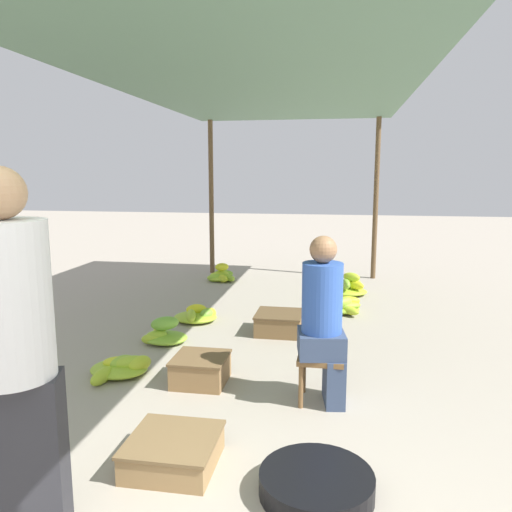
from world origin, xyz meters
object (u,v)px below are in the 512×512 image
Objects in this scene: vendor_seated at (324,318)px; vendor_foreground at (12,357)px; banana_pile_left_1 at (163,335)px; crate_far at (173,451)px; stool at (321,363)px; basin_black at (316,484)px; banana_pile_right_1 at (344,306)px; crate_mid at (201,369)px; banana_pile_right_0 at (347,288)px; banana_pile_left_0 at (122,367)px; crate_near at (279,323)px; banana_pile_left_2 at (198,315)px; banana_pile_left_3 at (221,276)px.

vendor_foreground is at bearing -127.98° from vendor_seated.
banana_pile_left_1 is at bearing 147.23° from vendor_seated.
banana_pile_left_1 is at bearing 111.67° from crate_far.
crate_far is at bearing -129.88° from vendor_seated.
crate_far is at bearing -129.22° from stool.
banana_pile_right_1 is (0.16, 3.63, 0.02)m from basin_black.
banana_pile_left_1 is at bearing 126.19° from crate_mid.
vendor_foreground is 2.93× the size of banana_pile_right_1.
banana_pile_right_1 is (1.50, 4.19, -0.83)m from vendor_foreground.
vendor_foreground reaches higher than banana_pile_right_0.
banana_pile_left_0 is 0.96× the size of banana_pile_right_1.
crate_near is (0.80, 3.28, -0.80)m from vendor_foreground.
crate_mid reaches higher than crate_near.
basin_black is 1.65m from crate_mid.
vendor_seated is 2.05m from banana_pile_left_1.
banana_pile_left_1 is 3.03m from banana_pile_right_0.
crate_far is (0.88, -1.21, 0.02)m from banana_pile_left_0.
crate_far is at bearing -96.82° from crate_near.
banana_pile_left_1 is 1.05× the size of crate_mid.
vendor_foreground is 4.74× the size of stool.
vendor_seated reaches higher than basin_black.
vendor_foreground is at bearing -109.64° from banana_pile_right_1.
vendor_seated is 2.04× the size of basin_black.
stool is 1.02m from crate_mid.
vendor_foreground reaches higher than basin_black.
banana_pile_left_2 is 2.21m from banana_pile_left_3.
banana_pile_right_0 reaches higher than banana_pile_right_1.
basin_black is at bearing -8.70° from crate_far.
banana_pile_right_1 is 1.15m from crate_near.
crate_near is at bearing 76.35° from vendor_foreground.
basin_black is (0.01, -1.13, -0.59)m from vendor_seated.
banana_pile_left_2 is (0.14, 0.79, -0.02)m from banana_pile_left_1.
banana_pile_right_0 is at bearing 51.63° from banana_pile_left_1.
vendor_seated reaches higher than banana_pile_left_1.
banana_pile_left_1 reaches higher than banana_pile_right_1.
banana_pile_left_0 is at bearing -94.04° from banana_pile_left_1.
crate_far is (-0.84, -1.00, -0.56)m from vendor_seated.
basin_black is 2.19m from banana_pile_left_0.
crate_near is at bearing 48.98° from banana_pile_left_0.
crate_far is at bearing -76.61° from banana_pile_left_2.
banana_pile_left_3 is 1.00× the size of crate_far.
stool is 4.42m from banana_pile_left_3.
crate_near is (-0.53, 1.58, -0.54)m from vendor_seated.
banana_pile_left_1 reaches higher than crate_mid.
banana_pile_left_3 is 3.96m from crate_mid.
banana_pile_right_0 is (1.99, -0.61, 0.02)m from banana_pile_left_3.
banana_pile_left_2 is (-1.50, 1.86, -0.23)m from stool.
stool is 0.29× the size of vendor_seated.
banana_pile_left_3 is at bearing 108.96° from basin_black.
banana_pile_left_2 is at bearing 106.91° from crate_mid.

